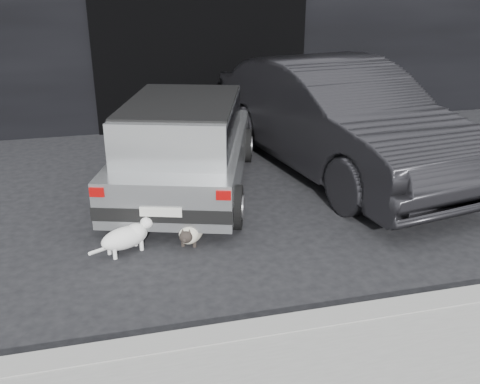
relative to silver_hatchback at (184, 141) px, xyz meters
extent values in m
plane|color=black|center=(-0.16, -0.82, -0.70)|extent=(80.00, 80.00, 0.00)
cube|color=black|center=(0.84, 3.17, 0.60)|extent=(4.00, 0.10, 2.60)
cube|color=gray|center=(0.84, -3.42, -0.64)|extent=(18.00, 0.25, 0.12)
cube|color=#ADB0B2|center=(0.03, 0.08, -0.27)|extent=(2.53, 3.78, 0.55)
cube|color=#ADB0B2|center=(-0.03, -0.08, 0.28)|extent=(2.00, 2.62, 0.55)
cube|color=black|center=(-0.03, -0.08, 0.28)|extent=(1.99, 2.54, 0.44)
cube|color=black|center=(-0.48, -1.51, -0.35)|extent=(1.54, 0.61, 0.16)
cube|color=black|center=(0.54, 1.68, -0.35)|extent=(1.54, 0.61, 0.16)
cube|color=silver|center=(-0.51, -1.58, -0.30)|extent=(0.45, 0.15, 0.11)
cube|color=#8C0707|center=(-1.16, -1.37, -0.08)|extent=(0.16, 0.07, 0.11)
cube|color=#8C0707|center=(0.15, -1.79, -0.08)|extent=(0.16, 0.07, 0.11)
cube|color=black|center=(-0.03, -0.08, 0.57)|extent=(1.93, 2.40, 0.03)
cylinder|color=black|center=(-1.07, -0.87, -0.44)|extent=(0.35, 0.57, 0.53)
cylinder|color=slate|center=(-1.17, -0.84, -0.44)|extent=(0.11, 0.29, 0.29)
cylinder|color=black|center=(0.37, -1.33, -0.44)|extent=(0.35, 0.57, 0.53)
cylinder|color=slate|center=(0.47, -1.36, -0.44)|extent=(0.11, 0.29, 0.29)
cylinder|color=black|center=(-0.33, 1.46, -0.44)|extent=(0.35, 0.57, 0.53)
cylinder|color=slate|center=(-0.43, 1.49, -0.44)|extent=(0.11, 0.29, 0.29)
cylinder|color=black|center=(1.11, 1.00, -0.44)|extent=(0.35, 0.57, 0.53)
cylinder|color=slate|center=(1.22, 0.97, -0.44)|extent=(0.11, 0.29, 0.29)
imported|color=black|center=(2.32, 0.26, 0.12)|extent=(2.61, 5.24, 1.65)
ellipsoid|color=beige|center=(-0.17, -1.53, -0.59)|extent=(0.44, 0.58, 0.20)
ellipsoid|color=beige|center=(-0.22, -1.64, -0.57)|extent=(0.29, 0.29, 0.19)
ellipsoid|color=black|center=(-0.27, -1.77, -0.53)|extent=(0.18, 0.17, 0.13)
sphere|color=black|center=(-0.29, -1.82, -0.54)|extent=(0.06, 0.06, 0.06)
cone|color=black|center=(-0.23, -1.77, -0.47)|extent=(0.07, 0.07, 0.07)
cone|color=black|center=(-0.30, -1.74, -0.47)|extent=(0.07, 0.07, 0.07)
cylinder|color=black|center=(-0.17, -1.69, -0.67)|extent=(0.04, 0.04, 0.06)
cylinder|color=black|center=(-0.29, -1.64, -0.67)|extent=(0.04, 0.04, 0.06)
cylinder|color=black|center=(-0.05, -1.41, -0.67)|extent=(0.04, 0.04, 0.06)
cylinder|color=black|center=(-0.17, -1.36, -0.67)|extent=(0.04, 0.04, 0.06)
cylinder|color=black|center=(-0.06, -1.27, -0.63)|extent=(0.05, 0.29, 0.09)
ellipsoid|color=white|center=(-0.91, -1.63, -0.53)|extent=(0.60, 0.47, 0.23)
ellipsoid|color=white|center=(-0.79, -1.57, -0.51)|extent=(0.31, 0.31, 0.19)
ellipsoid|color=white|center=(-0.66, -1.51, -0.43)|extent=(0.18, 0.19, 0.14)
sphere|color=white|center=(-0.61, -1.49, -0.44)|extent=(0.06, 0.06, 0.06)
cone|color=white|center=(-0.69, -1.48, -0.37)|extent=(0.08, 0.07, 0.07)
cone|color=white|center=(-0.66, -1.55, -0.37)|extent=(0.08, 0.07, 0.07)
cylinder|color=white|center=(-0.79, -1.50, -0.64)|extent=(0.04, 0.04, 0.13)
cylinder|color=white|center=(-0.74, -1.62, -0.64)|extent=(0.04, 0.04, 0.13)
cylinder|color=white|center=(-1.08, -1.63, -0.64)|extent=(0.04, 0.04, 0.13)
cylinder|color=white|center=(-1.03, -1.75, -0.64)|extent=(0.04, 0.04, 0.13)
cylinder|color=white|center=(-1.18, -1.75, -0.59)|extent=(0.24, 0.23, 0.09)
ellipsoid|color=gray|center=(-0.99, -1.69, -0.51)|extent=(0.24, 0.21, 0.10)
camera|label=1|loc=(-0.95, -6.90, 2.09)|focal=40.00mm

